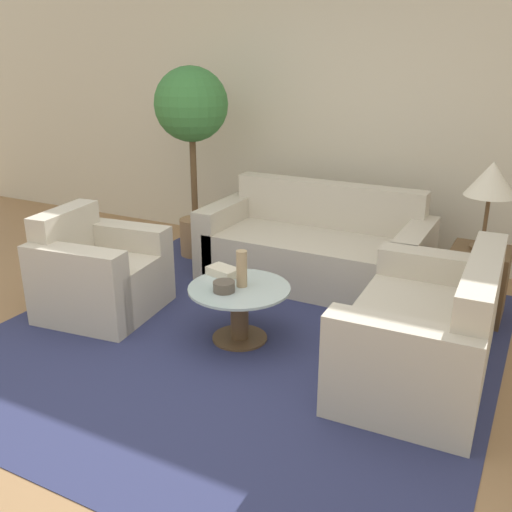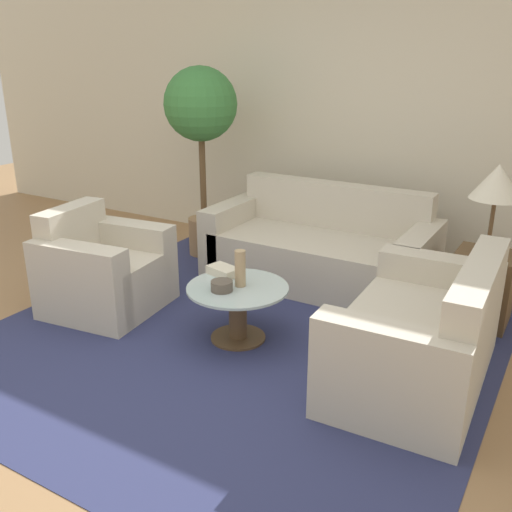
# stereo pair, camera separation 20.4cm
# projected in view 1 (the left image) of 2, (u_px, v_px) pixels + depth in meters

# --- Properties ---
(ground_plane) EXTENTS (14.00, 14.00, 0.00)m
(ground_plane) POSITION_uv_depth(u_px,v_px,m) (172.00, 378.00, 3.57)
(ground_plane) COLOR #9E754C
(wall_back) EXTENTS (10.00, 0.06, 2.60)m
(wall_back) POSITION_uv_depth(u_px,v_px,m) (337.00, 121.00, 5.46)
(wall_back) COLOR beige
(wall_back) RESTS_ON ground_plane
(rug) EXTENTS (3.43, 3.42, 0.01)m
(rug) POSITION_uv_depth(u_px,v_px,m) (240.00, 339.00, 4.06)
(rug) COLOR navy
(rug) RESTS_ON ground_plane
(sofa_main) EXTENTS (1.94, 0.86, 0.84)m
(sofa_main) POSITION_uv_depth(u_px,v_px,m) (316.00, 250.00, 5.01)
(sofa_main) COLOR beige
(sofa_main) RESTS_ON ground_plane
(armchair) EXTENTS (0.88, 0.92, 0.80)m
(armchair) POSITION_uv_depth(u_px,v_px,m) (97.00, 276.00, 4.41)
(armchair) COLOR beige
(armchair) RESTS_ON ground_plane
(loveseat) EXTENTS (0.86, 1.41, 0.82)m
(loveseat) POSITION_uv_depth(u_px,v_px,m) (430.00, 337.00, 3.49)
(loveseat) COLOR beige
(loveseat) RESTS_ON ground_plane
(coffee_table) EXTENTS (0.71, 0.71, 0.40)m
(coffee_table) POSITION_uv_depth(u_px,v_px,m) (239.00, 306.00, 3.97)
(coffee_table) COLOR brown
(coffee_table) RESTS_ON ground_plane
(side_table) EXTENTS (0.42, 0.42, 0.55)m
(side_table) POSITION_uv_depth(u_px,v_px,m) (477.00, 283.00, 4.32)
(side_table) COLOR brown
(side_table) RESTS_ON ground_plane
(table_lamp) EXTENTS (0.36, 0.36, 0.65)m
(table_lamp) POSITION_uv_depth(u_px,v_px,m) (491.00, 181.00, 4.05)
(table_lamp) COLOR brown
(table_lamp) RESTS_ON side_table
(potted_plant) EXTENTS (0.68, 0.68, 1.81)m
(potted_plant) POSITION_uv_depth(u_px,v_px,m) (192.00, 119.00, 5.29)
(potted_plant) COLOR #93704C
(potted_plant) RESTS_ON ground_plane
(vase) EXTENTS (0.08, 0.08, 0.26)m
(vase) POSITION_uv_depth(u_px,v_px,m) (242.00, 269.00, 3.90)
(vase) COLOR tan
(vase) RESTS_ON coffee_table
(bowl) EXTENTS (0.15, 0.15, 0.07)m
(bowl) POSITION_uv_depth(u_px,v_px,m) (224.00, 287.00, 3.84)
(bowl) COLOR brown
(bowl) RESTS_ON coffee_table
(book_stack) EXTENTS (0.26, 0.19, 0.06)m
(book_stack) POSITION_uv_depth(u_px,v_px,m) (223.00, 271.00, 4.12)
(book_stack) COLOR beige
(book_stack) RESTS_ON coffee_table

